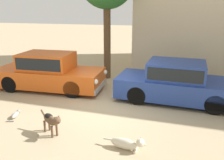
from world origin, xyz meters
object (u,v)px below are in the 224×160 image
object	(u,v)px
parked_sedan_nearest	(49,71)
stray_dog_spotted	(51,120)
stray_dog_tan	(127,143)
parked_sedan_second	(176,82)
stray_cat	(15,115)

from	to	relation	value
parked_sedan_nearest	stray_dog_spotted	xyz separation A→B (m)	(2.09, -3.28, -0.31)
parked_sedan_nearest	stray_dog_tan	world-z (taller)	parked_sedan_nearest
stray_dog_spotted	stray_dog_tan	world-z (taller)	stray_dog_spotted
parked_sedan_second	stray_dog_spotted	distance (m)	4.57
parked_sedan_second	stray_cat	world-z (taller)	parked_sedan_second
stray_dog_spotted	stray_cat	size ratio (longest dim) A/B	1.44
parked_sedan_second	stray_dog_spotted	size ratio (longest dim) A/B	4.81
parked_sedan_nearest	stray_dog_spotted	size ratio (longest dim) A/B	5.12
parked_sedan_nearest	stray_dog_spotted	bearing A→B (deg)	-61.84
parked_sedan_nearest	stray_dog_spotted	distance (m)	3.90
stray_dog_spotted	stray_dog_tan	bearing A→B (deg)	27.55
stray_cat	parked_sedan_second	bearing A→B (deg)	-72.46
parked_sedan_nearest	stray_dog_tan	xyz separation A→B (m)	(4.16, -3.36, -0.57)
parked_sedan_second	stray_dog_tan	world-z (taller)	parked_sedan_second
parked_sedan_nearest	parked_sedan_second	xyz separation A→B (m)	(5.08, 0.16, -0.02)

